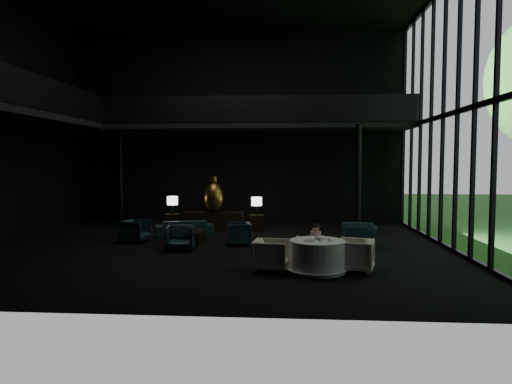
# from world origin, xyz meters

# --- Properties ---
(floor) EXTENTS (14.00, 12.00, 0.02)m
(floor) POSITION_xyz_m (0.00, 0.00, 0.00)
(floor) COLOR black
(floor) RESTS_ON ground
(wall_back) EXTENTS (14.00, 0.04, 8.00)m
(wall_back) POSITION_xyz_m (0.00, 6.00, 4.00)
(wall_back) COLOR black
(wall_back) RESTS_ON ground
(wall_front) EXTENTS (14.00, 0.04, 8.00)m
(wall_front) POSITION_xyz_m (0.00, -6.00, 4.00)
(wall_front) COLOR black
(wall_front) RESTS_ON ground
(curtain_wall) EXTENTS (0.20, 12.00, 8.00)m
(curtain_wall) POSITION_xyz_m (6.95, 0.00, 4.00)
(curtain_wall) COLOR black
(curtain_wall) RESTS_ON ground
(mezzanine_left) EXTENTS (2.00, 12.00, 0.25)m
(mezzanine_left) POSITION_xyz_m (-6.00, 0.00, 4.00)
(mezzanine_left) COLOR black
(mezzanine_left) RESTS_ON wall_left
(mezzanine_back) EXTENTS (12.00, 2.00, 0.25)m
(mezzanine_back) POSITION_xyz_m (1.00, 5.00, 4.00)
(mezzanine_back) COLOR black
(mezzanine_back) RESTS_ON wall_back
(railing_left) EXTENTS (0.06, 12.00, 1.00)m
(railing_left) POSITION_xyz_m (-5.00, 0.00, 4.60)
(railing_left) COLOR black
(railing_left) RESTS_ON mezzanine_left
(railing_back) EXTENTS (12.00, 0.06, 1.00)m
(railing_back) POSITION_xyz_m (1.00, 4.00, 4.60)
(railing_back) COLOR black
(railing_back) RESTS_ON mezzanine_back
(column_nw) EXTENTS (0.24, 0.24, 4.00)m
(column_nw) POSITION_xyz_m (-5.00, 5.70, 2.00)
(column_nw) COLOR black
(column_nw) RESTS_ON floor
(column_ne) EXTENTS (0.24, 0.24, 4.00)m
(column_ne) POSITION_xyz_m (4.80, 4.00, 2.00)
(column_ne) COLOR black
(column_ne) RESTS_ON floor
(console) EXTENTS (2.20, 0.50, 0.70)m
(console) POSITION_xyz_m (-0.60, 3.56, 0.35)
(console) COLOR black
(console) RESTS_ON floor
(bronze_urn) EXTENTS (0.72, 0.72, 1.35)m
(bronze_urn) POSITION_xyz_m (-0.60, 3.55, 1.28)
(bronze_urn) COLOR olive
(bronze_urn) RESTS_ON console
(side_table_left) EXTENTS (0.55, 0.55, 0.61)m
(side_table_left) POSITION_xyz_m (-2.20, 3.69, 0.31)
(side_table_left) COLOR black
(side_table_left) RESTS_ON floor
(table_lamp_left) EXTENTS (0.40, 0.40, 0.67)m
(table_lamp_left) POSITION_xyz_m (-2.20, 3.61, 1.09)
(table_lamp_left) COLOR black
(table_lamp_left) RESTS_ON side_table_left
(side_table_right) EXTENTS (0.54, 0.54, 0.60)m
(side_table_right) POSITION_xyz_m (1.00, 3.70, 0.30)
(side_table_right) COLOR black
(side_table_right) RESTS_ON floor
(table_lamp_right) EXTENTS (0.40, 0.40, 0.66)m
(table_lamp_right) POSITION_xyz_m (1.00, 3.72, 1.07)
(table_lamp_right) COLOR black
(table_lamp_right) RESTS_ON side_table_right
(sofa) EXTENTS (1.95, 1.08, 0.73)m
(sofa) POSITION_xyz_m (-1.41, 2.17, 0.37)
(sofa) COLOR black
(sofa) RESTS_ON floor
(lounge_armchair_west) EXTENTS (0.88, 0.92, 0.82)m
(lounge_armchair_west) POSITION_xyz_m (-2.72, 0.89, 0.41)
(lounge_armchair_west) COLOR #193147
(lounge_armchair_west) RESTS_ON floor
(lounge_armchair_east) EXTENTS (0.83, 0.87, 0.78)m
(lounge_armchair_east) POSITION_xyz_m (0.64, 0.63, 0.39)
(lounge_armchair_east) COLOR #112D39
(lounge_armchair_east) RESTS_ON floor
(lounge_armchair_south) EXTENTS (0.88, 0.83, 0.83)m
(lounge_armchair_south) POSITION_xyz_m (-0.95, -0.34, 0.41)
(lounge_armchair_south) COLOR #223A48
(lounge_armchair_south) RESTS_ON floor
(window_armchair) EXTENTS (0.70, 1.07, 0.93)m
(window_armchair) POSITION_xyz_m (4.35, 0.58, 0.46)
(window_armchair) COLOR black
(window_armchair) RESTS_ON floor
(coffee_table) EXTENTS (0.97, 0.97, 0.41)m
(coffee_table) POSITION_xyz_m (-0.98, 0.75, 0.21)
(coffee_table) COLOR black
(coffee_table) RESTS_ON floor
(dining_table) EXTENTS (1.48, 1.48, 0.75)m
(dining_table) POSITION_xyz_m (2.87, -2.72, 0.33)
(dining_table) COLOR white
(dining_table) RESTS_ON floor
(dining_chair_north) EXTENTS (0.75, 0.72, 0.69)m
(dining_chair_north) POSITION_xyz_m (2.81, -1.68, 0.35)
(dining_chair_north) COLOR beige
(dining_chair_north) RESTS_ON floor
(dining_chair_east) EXTENTS (1.02, 1.06, 0.90)m
(dining_chair_east) POSITION_xyz_m (3.77, -2.60, 0.45)
(dining_chair_east) COLOR #A6998C
(dining_chair_east) RESTS_ON floor
(dining_chair_west) EXTENTS (0.87, 0.91, 0.86)m
(dining_chair_west) POSITION_xyz_m (1.79, -2.66, 0.43)
(dining_chair_west) COLOR beige
(dining_chair_west) RESTS_ON floor
(child) EXTENTS (0.27, 0.27, 0.57)m
(child) POSITION_xyz_m (2.89, -1.83, 0.73)
(child) COLOR #D69EBD
(child) RESTS_ON dining_chair_north
(plate_a) EXTENTS (0.27, 0.27, 0.02)m
(plate_a) POSITION_xyz_m (2.69, -2.84, 0.76)
(plate_a) COLOR white
(plate_a) RESTS_ON dining_table
(plate_b) EXTENTS (0.21, 0.21, 0.01)m
(plate_b) POSITION_xyz_m (3.02, -2.56, 0.76)
(plate_b) COLOR white
(plate_b) RESTS_ON dining_table
(saucer) EXTENTS (0.14, 0.14, 0.01)m
(saucer) POSITION_xyz_m (3.18, -2.81, 0.76)
(saucer) COLOR white
(saucer) RESTS_ON dining_table
(coffee_cup) EXTENTS (0.08, 0.08, 0.05)m
(coffee_cup) POSITION_xyz_m (3.15, -2.81, 0.79)
(coffee_cup) COLOR white
(coffee_cup) RESTS_ON saucer
(cereal_bowl) EXTENTS (0.16, 0.16, 0.08)m
(cereal_bowl) POSITION_xyz_m (2.89, -2.63, 0.79)
(cereal_bowl) COLOR white
(cereal_bowl) RESTS_ON dining_table
(cream_pot) EXTENTS (0.07, 0.07, 0.07)m
(cream_pot) POSITION_xyz_m (2.92, -2.90, 0.79)
(cream_pot) COLOR #99999E
(cream_pot) RESTS_ON dining_table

